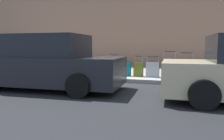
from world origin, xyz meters
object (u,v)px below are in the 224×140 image
Objects in this scene: bollard_post at (45,64)px; suitcase_teal_6 at (126,69)px; suitcase_black_10 at (74,65)px; suitcase_red_8 at (100,67)px; suitcase_navy_9 at (86,66)px; suitcase_maroon_0 at (217,70)px; suitcase_red_1 at (203,71)px; parked_car_charcoal_1 at (45,64)px; suitcase_navy_2 at (186,69)px; suitcase_olive_5 at (138,69)px; suitcase_maroon_7 at (113,68)px; suitcase_black_3 at (169,69)px; fire_hydrant at (58,64)px; suitcase_silver_4 at (153,70)px.

suitcase_teal_6 is at bearing -177.78° from bollard_post.
suitcase_black_10 is 1.28× the size of bollard_post.
suitcase_navy_9 reaches higher than suitcase_red_8.
suitcase_red_1 is (0.50, 0.13, -0.03)m from suitcase_maroon_0.
bollard_post is 3.08m from parked_car_charcoal_1.
suitcase_navy_2 is at bearing 179.47° from suitcase_black_10.
suitcase_red_8 is 0.60m from suitcase_navy_9.
suitcase_red_8 is at bearing -2.12° from suitcase_olive_5.
suitcase_maroon_0 reaches higher than suitcase_maroon_7.
suitcase_navy_2 is at bearing 173.05° from suitcase_black_3.
suitcase_maroon_0 is 3.32m from suitcase_teal_6.
suitcase_maroon_0 is 5.92m from parked_car_charcoal_1.
fire_hydrant is at bearing 0.87° from suitcase_navy_9.
suitcase_olive_5 is 1.34× the size of suitcase_teal_6.
fire_hydrant is at bearing 2.08° from suitcase_red_8.
suitcase_black_3 is 0.21× the size of parked_car_charcoal_1.
suitcase_teal_6 is 3.68m from bollard_post.
suitcase_maroon_0 is at bearing -179.17° from suitcase_olive_5.
suitcase_black_3 is at bearing -179.54° from suitcase_black_10.
suitcase_black_10 is (5.13, -0.05, 0.08)m from suitcase_red_1.
suitcase_black_3 reaches higher than suitcase_red_8.
suitcase_navy_2 is 1.22× the size of bollard_post.
suitcase_red_8 is at bearing -2.36° from suitcase_navy_2.
suitcase_navy_9 is (2.25, -0.01, 0.07)m from suitcase_olive_5.
suitcase_black_3 is 0.99× the size of suitcase_black_10.
suitcase_red_1 is 4.58m from suitcase_navy_9.
suitcase_maroon_7 is at bearing 0.97° from suitcase_maroon_0.
suitcase_navy_2 is (1.06, 0.12, 0.03)m from suitcase_maroon_0.
suitcase_black_10 reaches higher than suitcase_navy_9.
suitcase_black_10 is at bearing -174.95° from bollard_post.
suitcase_teal_6 is at bearing 176.16° from suitcase_red_8.
suitcase_red_8 is 2.86m from parked_car_charcoal_1.
suitcase_black_3 reaches higher than suitcase_red_1.
suitcase_black_3 is 4.48m from parked_car_charcoal_1.
suitcase_navy_9 is (1.22, -0.04, 0.05)m from suitcase_maroon_7.
suitcase_red_8 is (4.48, -0.02, 0.00)m from suitcase_maroon_0.
suitcase_navy_2 is 5.95m from bollard_post.
suitcase_red_1 is 0.81× the size of suitcase_olive_5.
suitcase_teal_6 is 2.31m from suitcase_black_10.
suitcase_olive_5 reaches higher than suitcase_silver_4.
suitcase_olive_5 is 0.49m from suitcase_teal_6.
suitcase_navy_9 reaches higher than suitcase_red_1.
bollard_post is 0.16× the size of parked_car_charcoal_1.
suitcase_red_8 is at bearing -0.26° from suitcase_maroon_0.
suitcase_silver_4 is (1.78, -0.06, -0.01)m from suitcase_red_1.
parked_car_charcoal_1 reaches higher than suitcase_red_1.
suitcase_maroon_7 is 1.18× the size of fire_hydrant.
suitcase_silver_4 is at bearing 177.68° from suitcase_red_8.
suitcase_red_8 is at bearing -2.11° from suitcase_red_1.
bollard_post is at bearing 0.65° from suitcase_red_1.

